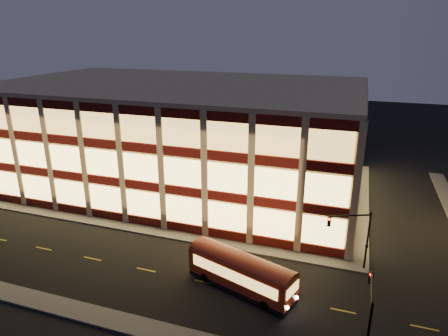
% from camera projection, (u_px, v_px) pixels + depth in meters
% --- Properties ---
extents(ground, '(200.00, 200.00, 0.00)m').
position_uv_depth(ground, '(141.00, 234.00, 44.33)').
color(ground, black).
rests_on(ground, ground).
extents(sidewalk_office_south, '(54.00, 2.00, 0.15)m').
position_uv_depth(sidewalk_office_south, '(123.00, 225.00, 46.11)').
color(sidewalk_office_south, '#514F4C').
rests_on(sidewalk_office_south, ground).
extents(sidewalk_office_east, '(2.00, 30.00, 0.15)m').
position_uv_depth(sidewalk_office_east, '(361.00, 202.00, 52.48)').
color(sidewalk_office_east, '#514F4C').
rests_on(sidewalk_office_east, ground).
extents(sidewalk_near, '(100.00, 2.00, 0.15)m').
position_uv_depth(sidewalk_near, '(60.00, 306.00, 32.69)').
color(sidewalk_near, '#514F4C').
rests_on(sidewalk_near, ground).
extents(office_building, '(50.45, 30.45, 14.50)m').
position_uv_depth(office_building, '(179.00, 133.00, 57.93)').
color(office_building, tan).
rests_on(office_building, ground).
extents(traffic_signal_far, '(3.79, 1.87, 6.00)m').
position_uv_depth(traffic_signal_far, '(354.00, 231.00, 36.41)').
color(traffic_signal_far, black).
rests_on(traffic_signal_far, ground).
extents(traffic_signal_near, '(0.32, 4.45, 6.00)m').
position_uv_depth(traffic_signal_near, '(369.00, 313.00, 25.95)').
color(traffic_signal_near, black).
rests_on(traffic_signal_near, ground).
extents(trolley_bus, '(10.16, 5.47, 3.35)m').
position_uv_depth(trolley_bus, '(241.00, 270.00, 34.43)').
color(trolley_bus, maroon).
rests_on(trolley_bus, ground).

